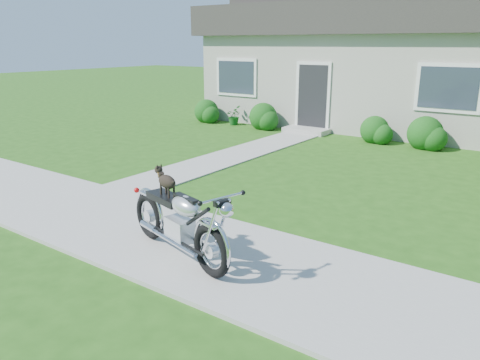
% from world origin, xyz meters
% --- Properties ---
extents(ground, '(80.00, 80.00, 0.00)m').
position_xyz_m(ground, '(0.00, 0.00, 0.00)').
color(ground, '#235114').
rests_on(ground, ground).
extents(sidewalk, '(24.00, 2.20, 0.04)m').
position_xyz_m(sidewalk, '(0.00, 0.00, 0.02)').
color(sidewalk, '#9E9B93').
rests_on(sidewalk, ground).
extents(walkway, '(1.20, 8.00, 0.03)m').
position_xyz_m(walkway, '(-1.50, 5.00, 0.01)').
color(walkway, '#9E9B93').
rests_on(walkway, ground).
extents(house, '(12.60, 7.03, 4.50)m').
position_xyz_m(house, '(-0.00, 11.99, 2.16)').
color(house, '#BBB8A9').
rests_on(house, ground).
extents(shrub_row, '(10.70, 1.12, 1.12)m').
position_xyz_m(shrub_row, '(0.48, 8.50, 0.41)').
color(shrub_row, '#174C14').
rests_on(shrub_row, ground).
extents(potted_plant_left, '(0.75, 0.76, 0.64)m').
position_xyz_m(potted_plant_left, '(-4.32, 8.55, 0.32)').
color(potted_plant_left, '#155019').
rests_on(potted_plant_left, ground).
extents(potted_plant_right, '(0.56, 0.56, 0.75)m').
position_xyz_m(potted_plant_right, '(0.78, 8.55, 0.37)').
color(potted_plant_right, '#1E6F22').
rests_on(potted_plant_right, ground).
extents(motorcycle_with_dog, '(2.18, 0.88, 1.14)m').
position_xyz_m(motorcycle_with_dog, '(1.43, -0.41, 0.54)').
color(motorcycle_with_dog, black).
rests_on(motorcycle_with_dog, sidewalk).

